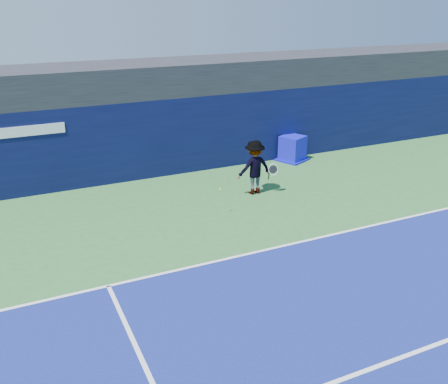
{
  "coord_description": "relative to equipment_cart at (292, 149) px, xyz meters",
  "views": [
    {
      "loc": [
        -6.83,
        -7.7,
        6.63
      ],
      "look_at": [
        -0.86,
        5.2,
        1.0
      ],
      "focal_mm": 40.0,
      "sensor_mm": 36.0,
      "label": 1
    }
  ],
  "objects": [
    {
      "name": "ground",
      "position": [
        -4.41,
        -9.64,
        -0.49
      ],
      "size": [
        80.0,
        80.0,
        0.0
      ],
      "primitive_type": "plane",
      "color": "#306B30",
      "rests_on": "ground"
    },
    {
      "name": "baseline",
      "position": [
        -4.41,
        -6.64,
        -0.48
      ],
      "size": [
        24.0,
        0.1,
        0.01
      ],
      "primitive_type": "cube",
      "color": "white",
      "rests_on": "ground"
    },
    {
      "name": "service_line",
      "position": [
        -4.41,
        -11.64,
        -0.48
      ],
      "size": [
        24.0,
        0.1,
        0.01
      ],
      "primitive_type": "cube",
      "color": "white",
      "rests_on": "ground"
    },
    {
      "name": "stadium_band",
      "position": [
        -4.41,
        1.86,
        3.11
      ],
      "size": [
        36.0,
        3.0,
        1.2
      ],
      "primitive_type": "cube",
      "color": "black",
      "rests_on": "back_wall_assembly"
    },
    {
      "name": "back_wall_assembly",
      "position": [
        -4.42,
        0.86,
        1.01
      ],
      "size": [
        36.0,
        1.03,
        3.0
      ],
      "color": "#090D35",
      "rests_on": "ground"
    },
    {
      "name": "equipment_cart",
      "position": [
        0.0,
        0.0,
        0.0
      ],
      "size": [
        1.48,
        1.48,
        1.07
      ],
      "color": "#110EC5",
      "rests_on": "ground"
    },
    {
      "name": "tennis_player",
      "position": [
        -3.28,
        -2.68,
        0.48
      ],
      "size": [
        1.4,
        0.77,
        1.94
      ],
      "color": "white",
      "rests_on": "ground"
    },
    {
      "name": "tennis_ball",
      "position": [
        -5.18,
        -3.93,
        0.42
      ],
      "size": [
        0.06,
        0.06,
        0.06
      ],
      "color": "#E6F81B",
      "rests_on": "ground"
    }
  ]
}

